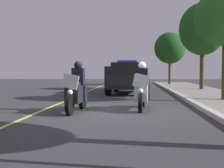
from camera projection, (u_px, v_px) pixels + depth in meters
ground_plane at (111, 111)px, 9.67m from camera, size 80.00×80.00×0.00m
curb_strip at (205, 109)px, 9.39m from camera, size 48.00×0.24×0.15m
lane_stripe_center at (44, 110)px, 9.87m from camera, size 48.00×0.12×0.01m
police_motorcycle_lead_left at (77, 91)px, 9.29m from camera, size 2.14×0.62×1.72m
police_motorcycle_lead_right at (142, 90)px, 9.87m from camera, size 2.14×0.62×1.72m
police_suv at (127, 76)px, 17.12m from camera, size 5.03×2.37×2.05m
tree_far_back at (202, 29)px, 19.74m from camera, size 3.28×3.28×6.14m
tree_behind_suv at (170, 48)px, 27.76m from camera, size 3.12×3.12×5.18m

